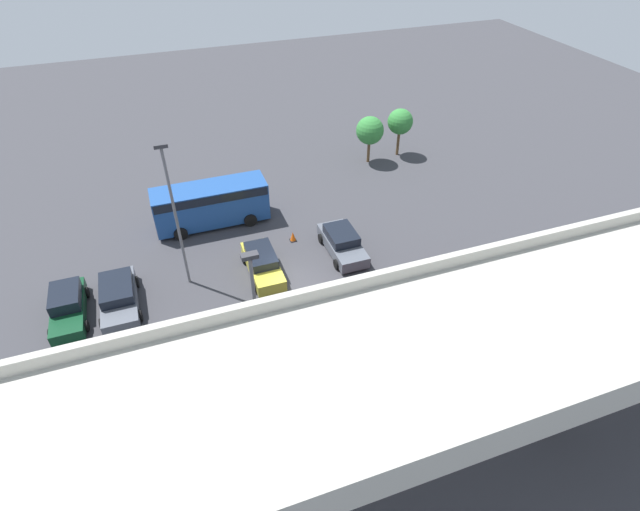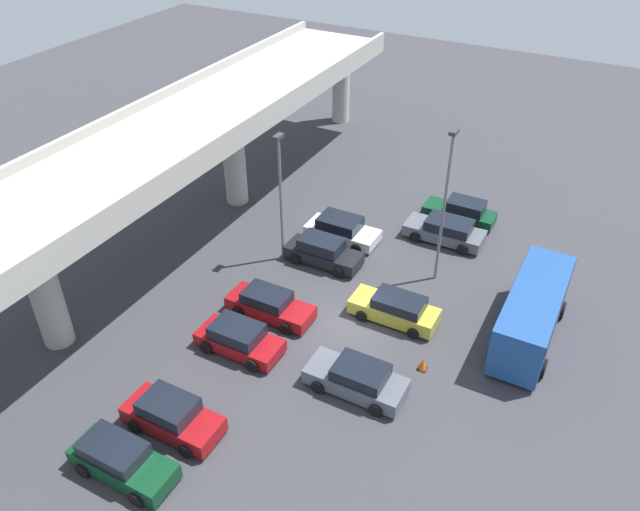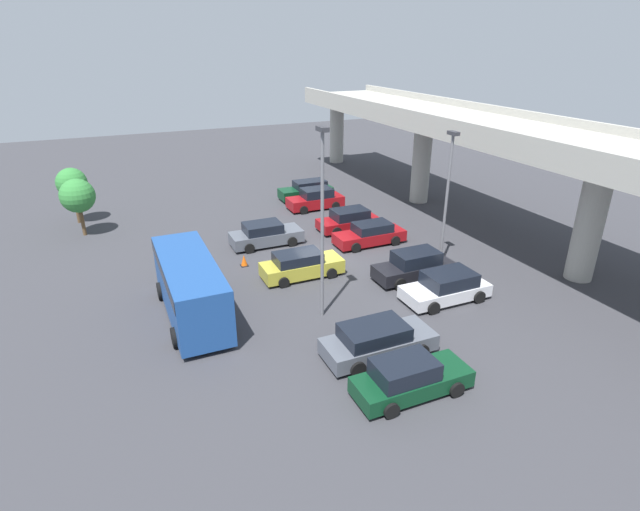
{
  "view_description": "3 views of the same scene",
  "coord_description": "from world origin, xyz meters",
  "px_view_note": "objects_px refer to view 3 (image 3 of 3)",
  "views": [
    {
      "loc": [
        6.16,
        21.82,
        20.14
      ],
      "look_at": [
        -1.48,
        0.49,
        2.25
      ],
      "focal_mm": 28.0,
      "sensor_mm": 36.0,
      "label": 1
    },
    {
      "loc": [
        -22.46,
        -10.06,
        21.68
      ],
      "look_at": [
        2.14,
        3.01,
        2.13
      ],
      "focal_mm": 35.0,
      "sensor_mm": 36.0,
      "label": 2
    },
    {
      "loc": [
        25.44,
        -11.17,
        12.52
      ],
      "look_at": [
        1.73,
        -0.73,
        1.23
      ],
      "focal_mm": 28.0,
      "sensor_mm": 36.0,
      "label": 3
    }
  ],
  "objects_px": {
    "parked_car_6": "(377,341)",
    "lamp_post_near_aisle": "(322,214)",
    "lamp_post_mid_lot": "(447,191)",
    "traffic_cone": "(244,261)",
    "parked_car_3": "(370,234)",
    "parked_car_8": "(265,234)",
    "shuttle_bus": "(190,284)",
    "parked_car_1": "(316,199)",
    "tree_front_right": "(77,196)",
    "tree_front_left": "(72,183)",
    "parked_car_5": "(446,287)",
    "parked_car_0": "(307,190)",
    "parked_car_4": "(414,266)",
    "parked_car_9": "(301,265)",
    "parked_car_7": "(410,378)",
    "parked_car_2": "(349,220)"
  },
  "relations": [
    {
      "from": "parked_car_3",
      "to": "traffic_cone",
      "type": "distance_m",
      "value": 8.59
    },
    {
      "from": "shuttle_bus",
      "to": "parked_car_9",
      "type": "bearing_deg",
      "value": -73.4
    },
    {
      "from": "parked_car_6",
      "to": "parked_car_9",
      "type": "distance_m",
      "value": 8.48
    },
    {
      "from": "lamp_post_mid_lot",
      "to": "traffic_cone",
      "type": "height_order",
      "value": "lamp_post_mid_lot"
    },
    {
      "from": "parked_car_2",
      "to": "tree_front_right",
      "type": "relative_size",
      "value": 1.09
    },
    {
      "from": "parked_car_4",
      "to": "parked_car_6",
      "type": "xyz_separation_m",
      "value": [
        5.69,
        -5.63,
        -0.05
      ]
    },
    {
      "from": "parked_car_2",
      "to": "parked_car_9",
      "type": "relative_size",
      "value": 0.93
    },
    {
      "from": "parked_car_6",
      "to": "parked_car_9",
      "type": "relative_size",
      "value": 1.05
    },
    {
      "from": "traffic_cone",
      "to": "parked_car_6",
      "type": "bearing_deg",
      "value": 13.45
    },
    {
      "from": "parked_car_8",
      "to": "parked_car_9",
      "type": "relative_size",
      "value": 1.01
    },
    {
      "from": "parked_car_3",
      "to": "tree_front_left",
      "type": "xyz_separation_m",
      "value": [
        -12.36,
        -17.65,
        2.31
      ]
    },
    {
      "from": "parked_car_0",
      "to": "parked_car_4",
      "type": "bearing_deg",
      "value": 88.89
    },
    {
      "from": "parked_car_5",
      "to": "parked_car_8",
      "type": "xyz_separation_m",
      "value": [
        -10.99,
        -6.23,
        -0.01
      ]
    },
    {
      "from": "parked_car_0",
      "to": "parked_car_7",
      "type": "height_order",
      "value": "parked_car_0"
    },
    {
      "from": "parked_car_6",
      "to": "lamp_post_near_aisle",
      "type": "distance_m",
      "value": 6.12
    },
    {
      "from": "parked_car_1",
      "to": "parked_car_9",
      "type": "height_order",
      "value": "parked_car_1"
    },
    {
      "from": "parked_car_6",
      "to": "lamp_post_near_aisle",
      "type": "bearing_deg",
      "value": 101.04
    },
    {
      "from": "lamp_post_mid_lot",
      "to": "tree_front_right",
      "type": "distance_m",
      "value": 24.12
    },
    {
      "from": "parked_car_4",
      "to": "traffic_cone",
      "type": "relative_size",
      "value": 6.54
    },
    {
      "from": "parked_car_3",
      "to": "parked_car_5",
      "type": "height_order",
      "value": "parked_car_5"
    },
    {
      "from": "parked_car_3",
      "to": "traffic_cone",
      "type": "relative_size",
      "value": 6.74
    },
    {
      "from": "parked_car_1",
      "to": "shuttle_bus",
      "type": "distance_m",
      "value": 17.9
    },
    {
      "from": "parked_car_4",
      "to": "tree_front_right",
      "type": "bearing_deg",
      "value": -41.31
    },
    {
      "from": "tree_front_right",
      "to": "parked_car_8",
      "type": "bearing_deg",
      "value": 58.33
    },
    {
      "from": "parked_car_3",
      "to": "parked_car_8",
      "type": "height_order",
      "value": "parked_car_8"
    },
    {
      "from": "parked_car_1",
      "to": "parked_car_6",
      "type": "xyz_separation_m",
      "value": [
        19.62,
        -5.6,
        -0.04
      ]
    },
    {
      "from": "shuttle_bus",
      "to": "parked_car_1",
      "type": "bearing_deg",
      "value": -43.0
    },
    {
      "from": "parked_car_2",
      "to": "parked_car_5",
      "type": "distance_m",
      "value": 11.3
    },
    {
      "from": "parked_car_1",
      "to": "lamp_post_near_aisle",
      "type": "relative_size",
      "value": 0.48
    },
    {
      "from": "parked_car_2",
      "to": "traffic_cone",
      "type": "bearing_deg",
      "value": 19.33
    },
    {
      "from": "parked_car_4",
      "to": "lamp_post_mid_lot",
      "type": "bearing_deg",
      "value": -163.19
    },
    {
      "from": "parked_car_5",
      "to": "parked_car_6",
      "type": "distance_m",
      "value": 6.46
    },
    {
      "from": "parked_car_7",
      "to": "lamp_post_mid_lot",
      "type": "height_order",
      "value": "lamp_post_mid_lot"
    },
    {
      "from": "lamp_post_mid_lot",
      "to": "tree_front_right",
      "type": "height_order",
      "value": "lamp_post_mid_lot"
    },
    {
      "from": "lamp_post_near_aisle",
      "to": "tree_front_left",
      "type": "xyz_separation_m",
      "value": [
        -19.57,
        -10.97,
        -2.27
      ]
    },
    {
      "from": "parked_car_3",
      "to": "lamp_post_mid_lot",
      "type": "xyz_separation_m",
      "value": [
        4.85,
        2.06,
        3.99
      ]
    },
    {
      "from": "tree_front_left",
      "to": "parked_car_0",
      "type": "bearing_deg",
      "value": 85.98
    },
    {
      "from": "parked_car_8",
      "to": "traffic_cone",
      "type": "relative_size",
      "value": 6.67
    },
    {
      "from": "parked_car_3",
      "to": "parked_car_8",
      "type": "relative_size",
      "value": 1.01
    },
    {
      "from": "tree_front_right",
      "to": "parked_car_6",
      "type": "bearing_deg",
      "value": 28.89
    },
    {
      "from": "parked_car_2",
      "to": "parked_car_3",
      "type": "relative_size",
      "value": 0.92
    },
    {
      "from": "lamp_post_near_aisle",
      "to": "traffic_cone",
      "type": "bearing_deg",
      "value": -165.23
    },
    {
      "from": "lamp_post_mid_lot",
      "to": "tree_front_left",
      "type": "xyz_separation_m",
      "value": [
        -17.21,
        -19.71,
        -1.67
      ]
    },
    {
      "from": "parked_car_1",
      "to": "tree_front_left",
      "type": "bearing_deg",
      "value": -12.88
    },
    {
      "from": "lamp_post_near_aisle",
      "to": "parked_car_9",
      "type": "bearing_deg",
      "value": 171.47
    },
    {
      "from": "shuttle_bus",
      "to": "lamp_post_mid_lot",
      "type": "relative_size",
      "value": 0.97
    },
    {
      "from": "parked_car_0",
      "to": "tree_front_right",
      "type": "bearing_deg",
      "value": 5.57
    },
    {
      "from": "parked_car_8",
      "to": "shuttle_bus",
      "type": "bearing_deg",
      "value": -129.8
    },
    {
      "from": "traffic_cone",
      "to": "parked_car_0",
      "type": "bearing_deg",
      "value": 142.14
    },
    {
      "from": "parked_car_6",
      "to": "lamp_post_mid_lot",
      "type": "bearing_deg",
      "value": 38.76
    }
  ]
}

